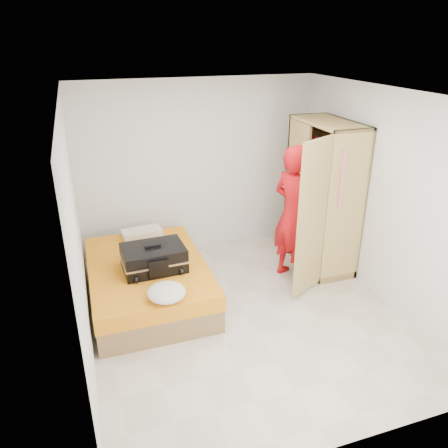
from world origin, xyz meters
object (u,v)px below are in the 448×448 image
object	(u,v)px
wardrobe	(322,201)
round_cushion	(167,292)
suitcase	(154,258)
person	(294,214)
bed	(148,281)

from	to	relation	value
wardrobe	round_cushion	world-z (taller)	wardrobe
wardrobe	suitcase	distance (m)	2.47
person	suitcase	distance (m)	1.93
wardrobe	person	xyz separation A→B (m)	(-0.53, -0.20, -0.06)
bed	round_cushion	size ratio (longest dim) A/B	4.82
bed	person	size ratio (longest dim) A/B	1.07
wardrobe	suitcase	size ratio (longest dim) A/B	2.69
round_cushion	bed	bearing A→B (deg)	95.37
wardrobe	round_cushion	xyz separation A→B (m)	(-2.42, -0.97, -0.42)
suitcase	person	bearing A→B (deg)	-0.13
wardrobe	person	size ratio (longest dim) A/B	1.12
wardrobe	person	world-z (taller)	wardrobe
person	suitcase	bearing A→B (deg)	72.34
bed	wardrobe	distance (m)	2.62
bed	round_cushion	world-z (taller)	round_cushion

